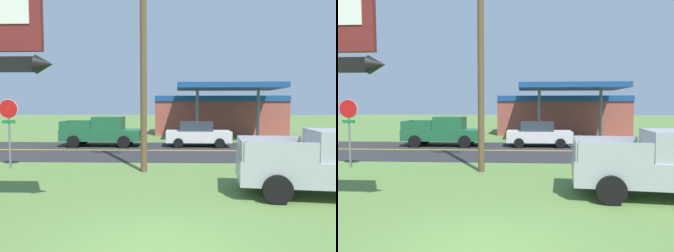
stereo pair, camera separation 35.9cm
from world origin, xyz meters
The scene contains 8 objects.
road_asphalt centered at (0.00, 13.00, 0.01)m, with size 140.00×8.00×0.02m, color #2B2B2D.
road_centre_line centered at (0.00, 13.00, 0.02)m, with size 126.00×0.20×0.01m, color gold.
stop_sign centered at (-6.71, 7.45, 2.03)m, with size 0.80×0.08×2.95m.
utility_pole centered at (-0.95, 7.02, 5.15)m, with size 1.68×0.26×9.75m.
gas_station centered at (4.37, 24.98, 1.94)m, with size 12.00×11.50×4.40m.
pickup_silver_parked_on_lawn centered at (4.92, 3.80, 0.96)m, with size 5.39×2.69×1.96m.
pickup_green_on_road centered at (-4.54, 15.00, 0.96)m, with size 5.20×2.24×1.96m.
car_white_mid_lane centered at (1.72, 15.00, 0.83)m, with size 4.20×2.00×1.64m.
Camera 1 is at (0.43, -5.36, 2.65)m, focal length 33.11 mm.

